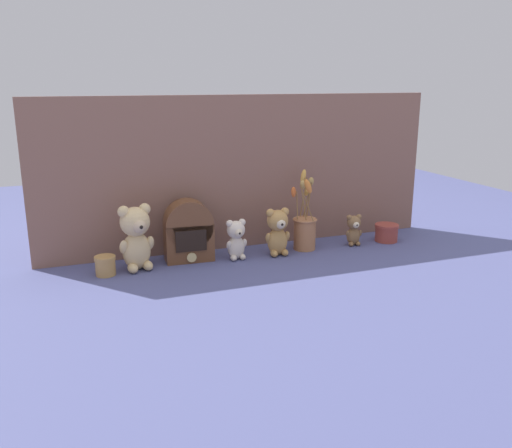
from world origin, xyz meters
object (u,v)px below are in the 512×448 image
flower_vase (305,227)px  decorative_tin_short (386,233)px  teddy_bear_tiny (354,229)px  decorative_tin_tall (105,266)px  teddy_bear_medium (278,231)px  teddy_bear_large (136,236)px  teddy_bear_small (236,238)px  vintage_radio (189,232)px

flower_vase → decorative_tin_short: flower_vase is taller
teddy_bear_tiny → decorative_tin_tall: 1.06m
teddy_bear_medium → teddy_bear_tiny: teddy_bear_medium is taller
teddy_bear_medium → teddy_bear_large: bearing=177.8°
teddy_bear_small → vintage_radio: bearing=164.7°
flower_vase → vintage_radio: size_ratio=1.37×
teddy_bear_small → teddy_bear_tiny: (0.54, 0.00, -0.01)m
teddy_bear_large → teddy_bear_small: bearing=-2.0°
teddy_bear_tiny → vintage_radio: size_ratio=0.55×
teddy_bear_large → vintage_radio: 0.21m
teddy_bear_medium → teddy_bear_tiny: size_ratio=1.44×
teddy_bear_medium → decorative_tin_short: 0.54m
teddy_bear_medium → decorative_tin_short: size_ratio=1.87×
teddy_bear_medium → flower_vase: size_ratio=0.58×
teddy_bear_large → decorative_tin_tall: (-0.12, -0.02, -0.10)m
teddy_bear_tiny → vintage_radio: vintage_radio is taller
vintage_radio → teddy_bear_tiny: bearing=-3.9°
teddy_bear_large → teddy_bear_medium: size_ratio=1.28×
teddy_bear_large → decorative_tin_short: size_ratio=2.40×
teddy_bear_small → teddy_bear_medium: bearing=-2.7°
teddy_bear_small → decorative_tin_tall: (-0.51, -0.01, -0.05)m
vintage_radio → decorative_tin_tall: (-0.33, -0.06, -0.08)m
teddy_bear_medium → vintage_radio: bearing=170.7°
decorative_tin_tall → decorative_tin_short: 1.23m
teddy_bear_medium → decorative_tin_short: bearing=0.9°
teddy_bear_small → vintage_radio: (-0.18, 0.05, 0.03)m
teddy_bear_tiny → decorative_tin_short: size_ratio=1.30×
teddy_bear_medium → decorative_tin_tall: teddy_bear_medium is taller
teddy_bear_medium → decorative_tin_short: teddy_bear_medium is taller
teddy_bear_large → vintage_radio: teddy_bear_large is taller
teddy_bear_medium → flower_vase: 0.14m
teddy_bear_tiny → decorative_tin_tall: bearing=-179.4°
teddy_bear_large → vintage_radio: size_ratio=1.02×
decorative_tin_tall → teddy_bear_medium: bearing=0.1°
teddy_bear_tiny → decorative_tin_short: (0.17, 0.00, -0.03)m
decorative_tin_tall → teddy_bear_tiny: bearing=0.6°
teddy_bear_small → decorative_tin_short: 0.71m
flower_vase → decorative_tin_tall: size_ratio=4.36×
teddy_bear_medium → teddy_bear_tiny: 0.37m
teddy_bear_medium → vintage_radio: size_ratio=0.80×
teddy_bear_large → teddy_bear_small: size_ratio=1.54×
teddy_bear_small → decorative_tin_short: (0.71, 0.00, -0.05)m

